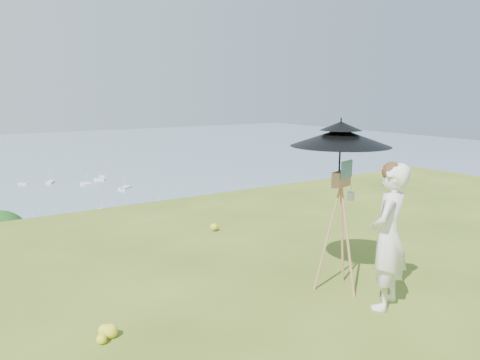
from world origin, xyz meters
TOP-DOWN VIEW (x-y plane):
  - shoreline_tier at (0.00, 75.00)m, footprint 170.00×28.00m
  - slope_trees at (0.00, 35.00)m, footprint 110.00×50.00m
  - painter at (-1.64, 0.98)m, footprint 0.68×0.59m
  - field_easel at (-1.75, 1.58)m, footprint 0.73×0.73m
  - sun_umbrella at (-1.76, 1.61)m, footprint 1.39×1.39m
  - painter_cap at (-1.64, 0.98)m, footprint 0.27×0.29m

SIDE VIEW (x-z plane):
  - shoreline_tier at x=0.00m, z-range -40.00..-32.00m
  - slope_trees at x=0.00m, z-range -18.00..-12.00m
  - field_easel at x=-1.75m, z-range 0.00..1.53m
  - painter at x=-1.64m, z-range 0.00..1.57m
  - painter_cap at x=-1.64m, z-range 1.48..1.58m
  - sun_umbrella at x=-1.76m, z-range 1.26..2.01m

